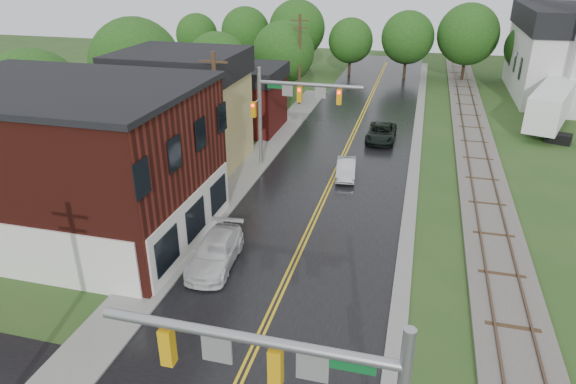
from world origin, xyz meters
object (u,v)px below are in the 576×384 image
at_px(church, 573,43).
at_px(tree_left_e, 285,54).
at_px(pickup_white, 216,252).
at_px(utility_pole_c, 300,59).
at_px(suv_dark, 381,133).
at_px(tree_left_c, 218,65).
at_px(tree_left_a, 36,102).
at_px(semi_trailer, 553,103).
at_px(utility_pole_b, 217,122).
at_px(traffic_signal_far, 289,101).
at_px(brick_building, 69,161).
at_px(sedan_silver, 346,169).
at_px(tree_left_b, 137,66).

xyz_separation_m(church, tree_left_e, (-28.85, -7.84, -1.02)).
bearing_deg(church, pickup_white, -120.59).
bearing_deg(utility_pole_c, pickup_white, -84.27).
bearing_deg(suv_dark, tree_left_c, 162.82).
distance_m(tree_left_a, semi_trailer, 42.00).
distance_m(utility_pole_b, tree_left_e, 23.99).
distance_m(traffic_signal_far, semi_trailer, 25.51).
height_order(traffic_signal_far, semi_trailer, traffic_signal_far).
height_order(suv_dark, pickup_white, pickup_white).
relative_size(suv_dark, pickup_white, 1.00).
distance_m(brick_building, semi_trailer, 40.06).
bearing_deg(utility_pole_b, utility_pole_c, 90.00).
xyz_separation_m(brick_building, pickup_white, (8.74, -1.43, -3.44)).
bearing_deg(pickup_white, sedan_silver, 65.65).
distance_m(suv_dark, semi_trailer, 16.23).
relative_size(brick_building, tree_left_b, 1.48).
xyz_separation_m(traffic_signal_far, utility_pole_c, (-3.33, 17.00, -0.25)).
bearing_deg(tree_left_b, suv_dark, 7.98).
bearing_deg(tree_left_a, traffic_signal_far, 17.30).
bearing_deg(tree_left_e, traffic_signal_far, -74.11).
relative_size(traffic_signal_far, pickup_white, 1.49).
relative_size(tree_left_a, tree_left_e, 1.06).
xyz_separation_m(tree_left_a, sedan_silver, (20.65, 4.51, -4.51)).
height_order(tree_left_b, suv_dark, tree_left_b).
relative_size(utility_pole_b, utility_pole_c, 1.00).
distance_m(tree_left_a, tree_left_b, 10.22).
xyz_separation_m(utility_pole_c, semi_trailer, (23.52, -1.65, -2.48)).
bearing_deg(utility_pole_b, tree_left_c, 111.49).
xyz_separation_m(brick_building, church, (32.48, 38.74, 1.68)).
relative_size(tree_left_e, sedan_silver, 2.21).
distance_m(traffic_signal_far, suv_dark, 10.66).
bearing_deg(traffic_signal_far, church, 48.73).
bearing_deg(tree_left_a, semi_trailer, 29.22).
bearing_deg(brick_building, sedan_silver, 40.65).
bearing_deg(brick_building, traffic_signal_far, 53.08).
relative_size(utility_pole_c, semi_trailer, 0.75).
relative_size(traffic_signal_far, suv_dark, 1.49).
xyz_separation_m(tree_left_a, pickup_white, (16.10, -8.33, -4.40)).
height_order(utility_pole_b, pickup_white, utility_pole_b).
distance_m(utility_pole_c, semi_trailer, 23.71).
bearing_deg(suv_dark, tree_left_b, -171.67).
bearing_deg(pickup_white, suv_dark, 68.81).
distance_m(church, sedan_silver, 33.81).
height_order(brick_building, church, church).
bearing_deg(church, utility_pole_c, -160.03).
relative_size(utility_pole_b, tree_left_e, 1.10).
height_order(pickup_white, semi_trailer, semi_trailer).
bearing_deg(church, tree_left_c, -157.76).
bearing_deg(tree_left_b, brick_building, -72.39).
height_order(utility_pole_c, tree_left_a, utility_pole_c).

